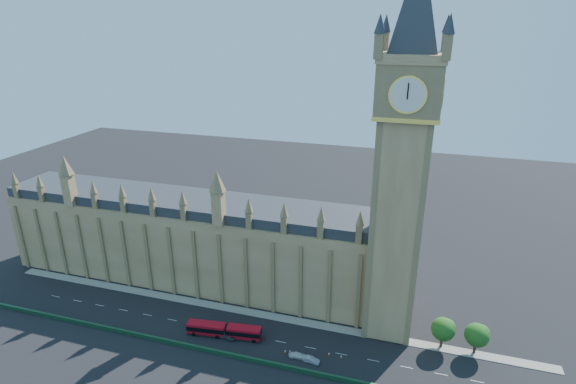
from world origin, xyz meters
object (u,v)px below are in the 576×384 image
(car_grey, at_px, (227,336))
(car_silver, at_px, (311,360))
(red_bus, at_px, (224,330))
(car_white, at_px, (298,356))

(car_grey, relative_size, car_silver, 1.08)
(red_bus, bearing_deg, car_white, -13.54)
(red_bus, xyz_separation_m, car_silver, (24.37, -2.90, -1.08))
(car_grey, height_order, car_white, car_grey)
(red_bus, bearing_deg, car_silver, -13.94)
(red_bus, distance_m, car_grey, 1.62)
(red_bus, xyz_separation_m, car_grey, (1.05, -0.74, -0.99))
(red_bus, height_order, car_silver, red_bus)
(car_grey, relative_size, car_white, 1.05)
(red_bus, distance_m, car_white, 21.03)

